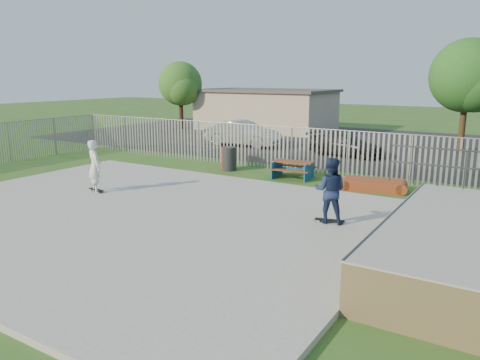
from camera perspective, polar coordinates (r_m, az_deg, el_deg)
The scene contains 17 objects.
ground at distance 14.75m, azimuth -12.87°, elevation -4.44°, with size 120.00×120.00×0.00m, color #2B5B1F.
concrete_slab at distance 14.73m, azimuth -12.88°, elevation -4.17°, with size 15.00×12.00×0.15m, color #989893.
fence at distance 17.42m, azimuth -0.02°, elevation 1.87°, with size 26.04×16.02×2.00m.
picnic_table at distance 19.91m, azimuth 6.45°, elevation 1.30°, with size 1.87×1.60×0.73m.
funbox at distance 18.36m, azimuth 15.93°, elevation -0.60°, with size 2.21×1.43×0.41m.
trash_bin_red at distance 21.61m, azimuth -1.53°, elevation 2.63°, with size 0.61×0.61×1.01m, color #AA201A.
trash_bin_grey at distance 21.35m, azimuth -1.32°, elevation 2.61°, with size 0.65×0.65×1.08m, color #252527.
parking_lot at distance 30.93m, azimuth 12.64°, elevation 4.43°, with size 40.00×18.00×0.02m, color black.
car_silver at distance 28.71m, azimuth 0.38°, elevation 5.69°, with size 1.63×4.66×1.54m, color #B8B8BD.
car_dark at distance 25.85m, azimuth 12.74°, elevation 4.25°, with size 1.69×4.17×1.21m, color black.
building at distance 37.65m, azimuth 3.18°, elevation 8.58°, with size 10.40×6.40×3.20m.
tree_left at distance 38.37m, azimuth -7.29°, elevation 11.56°, with size 3.48×3.48×5.36m.
tree_mid at distance 29.35m, azimuth 25.98°, elevation 11.34°, with size 4.07×4.07×6.28m.
skateboard_a at distance 13.65m, azimuth 10.78°, elevation -4.91°, with size 0.82×0.36×0.08m.
skateboard_b at distance 17.69m, azimuth -17.10°, elevation -1.22°, with size 0.82×0.39×0.08m.
skater_navy at distance 13.41m, azimuth 10.93°, elevation -1.25°, with size 0.91×0.71×1.87m, color #162347.
skater_white at distance 17.51m, azimuth -17.29°, elevation 1.63°, with size 0.68×0.45×1.87m, color silver.
Camera 1 is at (10.03, -9.95, 4.25)m, focal length 35.00 mm.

